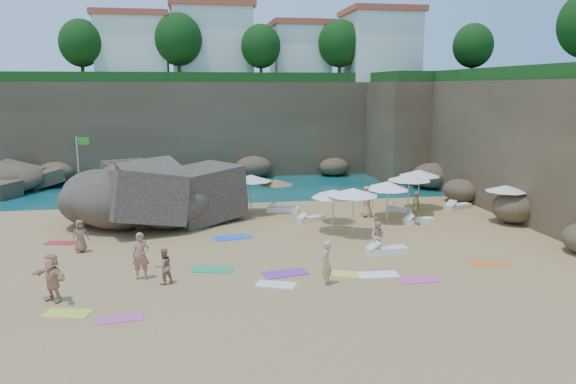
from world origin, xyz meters
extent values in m
plane|color=tan|center=(0.00, 0.00, 0.00)|extent=(120.00, 120.00, 0.00)
plane|color=#0C4751|center=(0.00, 30.00, 0.00)|extent=(120.00, 120.00, 0.00)
cube|color=brown|center=(2.00, 25.00, 4.00)|extent=(44.00, 8.00, 8.00)
cube|color=brown|center=(19.00, 8.00, 4.00)|extent=(8.00, 30.00, 8.00)
cube|color=brown|center=(17.00, 20.00, 4.00)|extent=(10.00, 12.00, 8.00)
cube|color=white|center=(-8.00, 26.00, 10.75)|extent=(6.00, 5.00, 5.50)
cube|color=#B2472D|center=(-8.00, 26.00, 13.75)|extent=(6.48, 5.40, 0.50)
cube|color=white|center=(-1.00, 27.00, 11.25)|extent=(7.00, 6.00, 6.50)
cube|color=#B2472D|center=(-1.00, 27.00, 14.75)|extent=(7.56, 6.48, 0.50)
cube|color=white|center=(7.00, 26.00, 10.50)|extent=(5.00, 5.00, 5.00)
cube|color=#B2472D|center=(7.00, 26.00, 13.25)|extent=(5.40, 5.40, 0.50)
cube|color=white|center=(14.00, 24.00, 11.00)|extent=(6.00, 6.00, 6.00)
cube|color=#B2472D|center=(14.00, 24.00, 14.25)|extent=(6.48, 6.48, 0.50)
sphere|color=#11380F|center=(-12.00, 24.00, 11.20)|extent=(3.60, 3.60, 3.60)
sphere|color=#11380F|center=(-4.00, 24.00, 11.60)|extent=(4.05, 4.05, 4.05)
sphere|color=#11380F|center=(3.00, 23.00, 11.04)|extent=(3.42, 3.42, 3.42)
sphere|color=#11380F|center=(10.00, 23.00, 11.36)|extent=(3.78, 3.78, 3.78)
sphere|color=#11380F|center=(19.00, 16.00, 10.80)|extent=(3.15, 3.15, 3.15)
cylinder|color=white|center=(-18.00, 30.00, 3.00)|extent=(0.10, 0.10, 6.00)
cylinder|color=white|center=(-16.50, 30.00, 3.00)|extent=(0.10, 0.10, 6.00)
cylinder|color=white|center=(-15.00, 30.00, 3.00)|extent=(0.10, 0.10, 6.00)
cylinder|color=silver|center=(-10.72, 12.95, 2.20)|extent=(0.09, 0.09, 4.39)
cube|color=#2A9224|center=(-10.30, 12.95, 4.03)|extent=(0.77, 0.12, 0.49)
cylinder|color=silver|center=(0.37, 6.80, 1.13)|extent=(0.07, 0.07, 2.27)
cone|color=silver|center=(0.37, 6.80, 2.21)|extent=(2.54, 2.54, 0.39)
cylinder|color=silver|center=(9.71, 5.01, 1.17)|extent=(0.07, 0.07, 2.34)
cone|color=silver|center=(9.71, 5.01, 2.28)|extent=(2.63, 2.63, 0.40)
cylinder|color=silver|center=(10.99, 6.54, 1.17)|extent=(0.07, 0.07, 2.34)
cone|color=silver|center=(10.99, 6.54, 2.28)|extent=(2.62, 2.62, 0.40)
cylinder|color=silver|center=(14.28, 2.04, 1.03)|extent=(0.06, 0.06, 2.06)
cone|color=silver|center=(14.28, 2.04, 2.01)|extent=(2.31, 2.31, 0.35)
cylinder|color=silver|center=(7.82, 3.37, 1.05)|extent=(0.06, 0.06, 2.10)
cone|color=white|center=(7.82, 3.37, 2.05)|extent=(2.36, 2.36, 0.36)
cylinder|color=silver|center=(1.95, 7.13, 0.95)|extent=(0.06, 0.06, 1.90)
cone|color=red|center=(1.95, 7.13, 1.85)|extent=(2.13, 2.13, 0.32)
cylinder|color=silver|center=(4.19, 1.66, 1.06)|extent=(0.06, 0.06, 2.12)
cone|color=silver|center=(4.19, 1.66, 2.07)|extent=(2.38, 2.38, 0.36)
cylinder|color=silver|center=(8.24, 4.69, 1.00)|extent=(0.06, 0.06, 2.00)
cone|color=white|center=(8.24, 4.69, 1.95)|extent=(2.24, 2.24, 0.34)
cylinder|color=silver|center=(4.75, 3.78, 0.90)|extent=(0.05, 0.05, 1.80)
cone|color=white|center=(4.75, 3.78, 1.76)|extent=(2.02, 2.02, 0.31)
cylinder|color=silver|center=(5.05, 0.92, 1.18)|extent=(0.07, 0.07, 2.36)
cone|color=white|center=(5.05, 0.92, 2.30)|extent=(2.64, 2.64, 0.40)
cube|color=silver|center=(3.53, 4.29, 0.13)|extent=(1.72, 1.12, 0.25)
cube|color=white|center=(2.33, 6.97, 0.15)|extent=(2.05, 1.07, 0.30)
cube|color=silver|center=(13.45, 6.00, 0.14)|extent=(1.95, 1.26, 0.29)
cube|color=white|center=(9.51, 2.83, 0.13)|extent=(1.80, 0.82, 0.27)
cube|color=white|center=(9.47, 5.82, 0.13)|extent=(1.72, 1.39, 0.26)
cube|color=white|center=(5.73, -2.52, 0.15)|extent=(1.92, 0.71, 0.29)
cube|color=#CC4F93|center=(-5.56, -8.17, 0.01)|extent=(1.54, 0.94, 0.03)
cube|color=#2D9F5E|center=(-2.39, -3.54, 0.02)|extent=(1.98, 1.36, 0.03)
cube|color=#D5DC3A|center=(-7.43, -7.42, 0.01)|extent=(1.73, 1.19, 0.03)
cube|color=white|center=(0.03, -5.81, 0.01)|extent=(1.73, 1.30, 0.03)
cube|color=purple|center=(0.60, -4.56, 0.02)|extent=(1.98, 1.24, 0.03)
cube|color=red|center=(-9.62, 1.83, 0.01)|extent=(1.59, 1.05, 0.03)
cube|color=blue|center=(-1.14, 1.44, 0.02)|extent=(2.09, 1.31, 0.03)
cube|color=#D25189|center=(5.77, -6.21, 0.01)|extent=(1.69, 0.89, 0.03)
cube|color=orange|center=(9.69, -4.69, 0.01)|extent=(1.71, 1.06, 0.03)
cube|color=yellow|center=(3.25, -5.14, 0.01)|extent=(1.79, 1.36, 0.03)
cube|color=white|center=(4.36, -5.35, 0.01)|extent=(1.70, 0.91, 0.03)
imported|color=#AA7955|center=(-4.28, -4.96, 0.72)|extent=(0.89, 0.84, 1.44)
imported|color=#E2B080|center=(-3.91, 10.18, 0.85)|extent=(1.19, 0.87, 1.70)
imported|color=tan|center=(9.21, 2.60, 0.94)|extent=(0.82, 1.19, 1.88)
imported|color=tan|center=(7.02, 4.79, 0.93)|extent=(1.03, 0.86, 1.86)
imported|color=tan|center=(-6.06, 6.98, 0.85)|extent=(1.60, 1.16, 1.71)
imported|color=tan|center=(1.97, -6.06, 0.89)|extent=(0.69, 0.77, 1.77)
imported|color=#8B5A45|center=(-8.32, 0.07, 0.20)|extent=(1.27, 1.68, 0.40)
imported|color=tan|center=(-8.14, -6.18, 0.23)|extent=(2.36, 2.39, 0.47)
imported|color=#A76853|center=(-5.20, -4.21, 0.22)|extent=(0.78, 1.91, 0.45)
imported|color=#E39980|center=(5.33, -2.40, 0.28)|extent=(1.35, 1.63, 0.56)
camera|label=1|loc=(-2.98, -26.49, 7.65)|focal=35.00mm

